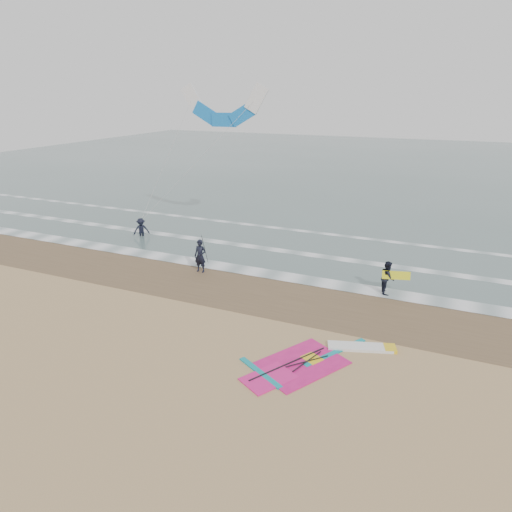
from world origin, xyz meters
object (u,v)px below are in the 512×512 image
at_px(person_standing, 200,256).
at_px(person_wading, 141,225).
at_px(person_walking, 387,278).
at_px(surf_kite, 223,109).
at_px(windsurf_rig, 318,360).

xyz_separation_m(person_standing, person_wading, (-6.83, 3.94, -0.09)).
height_order(person_walking, surf_kite, surf_kite).
distance_m(person_standing, person_walking, 9.68).
bearing_deg(person_walking, person_standing, 81.39).
relative_size(person_standing, person_walking, 1.11).
height_order(person_wading, surf_kite, surf_kite).
bearing_deg(surf_kite, person_wading, -154.00).
xyz_separation_m(windsurf_rig, surf_kite, (-9.99, 12.28, 8.12)).
distance_m(windsurf_rig, person_wading, 18.00).
distance_m(person_walking, surf_kite, 14.50).
bearing_deg(person_walking, person_wading, 64.93).
bearing_deg(surf_kite, windsurf_rig, -50.87).
bearing_deg(person_wading, person_walking, -49.26).
height_order(person_standing, person_walking, person_standing).
bearing_deg(person_wading, surf_kite, -13.62).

